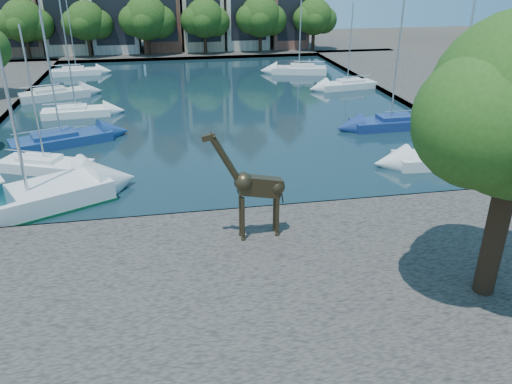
# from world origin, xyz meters

# --- Properties ---
(ground) EXTENTS (160.00, 160.00, 0.00)m
(ground) POSITION_xyz_m (0.00, 0.00, 0.00)
(ground) COLOR #38332B
(ground) RESTS_ON ground
(water_basin) EXTENTS (38.00, 50.00, 0.08)m
(water_basin) POSITION_xyz_m (0.00, 24.00, 0.04)
(water_basin) COLOR black
(water_basin) RESTS_ON ground
(near_quay) EXTENTS (50.00, 14.00, 0.50)m
(near_quay) POSITION_xyz_m (0.00, -7.00, 0.25)
(near_quay) COLOR #514D46
(near_quay) RESTS_ON ground
(far_quay) EXTENTS (60.00, 16.00, 0.50)m
(far_quay) POSITION_xyz_m (0.00, 56.00, 0.25)
(far_quay) COLOR #514D46
(far_quay) RESTS_ON ground
(right_quay) EXTENTS (14.00, 52.00, 0.50)m
(right_quay) POSITION_xyz_m (25.00, 24.00, 0.25)
(right_quay) COLOR #514D46
(right_quay) RESTS_ON ground
(townhouse_west_end) EXTENTS (5.44, 9.18, 14.93)m
(townhouse_west_end) POSITION_xyz_m (-23.00, 55.99, 7.36)
(townhouse_west_end) COLOR brown
(townhouse_west_end) RESTS_ON far_quay
(townhouse_west_inner) EXTENTS (6.43, 9.18, 15.15)m
(townhouse_west_inner) POSITION_xyz_m (-10.50, 55.99, 7.35)
(townhouse_west_inner) COLOR beige
(townhouse_west_inner) RESTS_ON far_quay
(townhouse_east_end) EXTENTS (5.44, 9.18, 14.43)m
(townhouse_east_end) POSITION_xyz_m (15.00, 55.99, 7.11)
(townhouse_east_end) COLOR brown
(townhouse_east_end) RESTS_ON far_quay
(far_tree_far_west) EXTENTS (7.28, 5.60, 7.68)m
(far_tree_far_west) POSITION_xyz_m (-21.90, 50.49, 5.18)
(far_tree_far_west) COLOR #332114
(far_tree_far_west) RESTS_ON far_quay
(far_tree_west) EXTENTS (6.76, 5.20, 7.36)m
(far_tree_west) POSITION_xyz_m (-13.91, 50.49, 5.08)
(far_tree_west) COLOR #332114
(far_tree_west) RESTS_ON far_quay
(far_tree_mid_west) EXTENTS (7.80, 6.00, 8.00)m
(far_tree_mid_west) POSITION_xyz_m (-5.89, 50.49, 5.29)
(far_tree_mid_west) COLOR #332114
(far_tree_mid_west) RESTS_ON far_quay
(far_tree_mid_east) EXTENTS (7.02, 5.40, 7.52)m
(far_tree_mid_east) POSITION_xyz_m (2.10, 50.49, 5.13)
(far_tree_mid_east) COLOR #332114
(far_tree_mid_east) RESTS_ON far_quay
(far_tree_east) EXTENTS (7.54, 5.80, 7.84)m
(far_tree_east) POSITION_xyz_m (10.11, 50.49, 5.24)
(far_tree_east) COLOR #332114
(far_tree_east) RESTS_ON far_quay
(far_tree_far_east) EXTENTS (6.76, 5.20, 7.36)m
(far_tree_far_east) POSITION_xyz_m (18.09, 50.49, 5.08)
(far_tree_far_east) COLOR #332114
(far_tree_far_east) RESTS_ON far_quay
(giraffe_statue) EXTENTS (3.67, 0.76, 5.23)m
(giraffe_statue) POSITION_xyz_m (-0.60, -3.11, 3.07)
(giraffe_statue) COLOR #342B1A
(giraffe_statue) RESTS_ON near_quay
(sailboat_left_a) EXTENTS (6.22, 4.19, 9.03)m
(sailboat_left_a) POSITION_xyz_m (-12.16, 8.43, 0.59)
(sailboat_left_a) COLOR white
(sailboat_left_a) RESTS_ON water_basin
(sailboat_left_b) EXTENTS (7.43, 4.88, 9.39)m
(sailboat_left_b) POSITION_xyz_m (-12.00, 13.59, 0.61)
(sailboat_left_b) COLOR navy
(sailboat_left_b) RESTS_ON water_basin
(sailboat_left_c) EXTENTS (5.86, 2.46, 9.66)m
(sailboat_left_c) POSITION_xyz_m (-12.00, 21.38, 0.58)
(sailboat_left_c) COLOR white
(sailboat_left_c) RESTS_ON water_basin
(sailboat_left_d) EXTENTS (6.86, 4.34, 9.55)m
(sailboat_left_d) POSITION_xyz_m (-15.00, 28.25, 0.66)
(sailboat_left_d) COLOR silver
(sailboat_left_d) RESTS_ON water_basin
(sailboat_left_e) EXTENTS (5.83, 2.57, 9.89)m
(sailboat_left_e) POSITION_xyz_m (-14.51, 40.06, 0.59)
(sailboat_left_e) COLOR white
(sailboat_left_e) RESTS_ON water_basin
(sailboat_right_a) EXTENTS (7.19, 2.97, 11.99)m
(sailboat_right_a) POSITION_xyz_m (13.88, 4.72, 0.65)
(sailboat_right_a) COLOR silver
(sailboat_right_a) RESTS_ON water_basin
(sailboat_right_b) EXTENTS (6.38, 2.37, 13.41)m
(sailboat_right_b) POSITION_xyz_m (13.49, 12.98, 0.69)
(sailboat_right_b) COLOR navy
(sailboat_right_b) RESTS_ON water_basin
(sailboat_right_c) EXTENTS (6.36, 3.05, 8.67)m
(sailboat_right_c) POSITION_xyz_m (15.00, 27.20, 0.59)
(sailboat_right_c) COLOR silver
(sailboat_right_c) RESTS_ON water_basin
(sailboat_right_d) EXTENTS (6.91, 3.81, 9.03)m
(sailboat_right_d) POSITION_xyz_m (12.00, 35.96, 0.67)
(sailboat_right_d) COLOR silver
(sailboat_right_d) RESTS_ON water_basin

